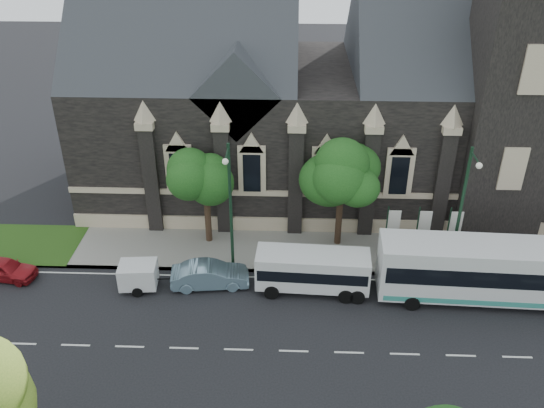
{
  "coord_description": "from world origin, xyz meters",
  "views": [
    {
      "loc": [
        -0.33,
        -22.79,
        22.32
      ],
      "look_at": [
        -1.4,
        6.0,
        5.75
      ],
      "focal_mm": 37.55,
      "sensor_mm": 36.0,
      "label": 1
    }
  ],
  "objects_px": {
    "street_lamp_near": "(462,208)",
    "car_far_red": "(4,269)",
    "box_trailer": "(138,275)",
    "banner_flag_left": "(391,228)",
    "tour_coach": "(492,271)",
    "banner_flag_center": "(421,228)",
    "tree_walk_left": "(208,167)",
    "street_lamp_mid": "(230,203)",
    "tree_walk_right": "(345,169)",
    "banner_flag_right": "(452,229)",
    "sedan": "(210,275)",
    "shuttle_bus": "(313,269)"
  },
  "relations": [
    {
      "from": "banner_flag_left",
      "to": "banner_flag_center",
      "type": "height_order",
      "value": "same"
    },
    {
      "from": "tour_coach",
      "to": "sedan",
      "type": "height_order",
      "value": "tour_coach"
    },
    {
      "from": "box_trailer",
      "to": "tree_walk_right",
      "type": "bearing_deg",
      "value": 18.71
    },
    {
      "from": "box_trailer",
      "to": "car_far_red",
      "type": "xyz_separation_m",
      "value": [
        -8.82,
        0.7,
        -0.3
      ]
    },
    {
      "from": "shuttle_bus",
      "to": "box_trailer",
      "type": "relative_size",
      "value": 2.09
    },
    {
      "from": "banner_flag_left",
      "to": "tour_coach",
      "type": "relative_size",
      "value": 0.3
    },
    {
      "from": "banner_flag_center",
      "to": "car_far_red",
      "type": "height_order",
      "value": "banner_flag_center"
    },
    {
      "from": "car_far_red",
      "to": "box_trailer",
      "type": "bearing_deg",
      "value": -86.57
    },
    {
      "from": "banner_flag_right",
      "to": "box_trailer",
      "type": "relative_size",
      "value": 1.19
    },
    {
      "from": "tour_coach",
      "to": "banner_flag_center",
      "type": "bearing_deg",
      "value": 132.34
    },
    {
      "from": "banner_flag_center",
      "to": "banner_flag_right",
      "type": "bearing_deg",
      "value": 0.0
    },
    {
      "from": "tour_coach",
      "to": "car_far_red",
      "type": "xyz_separation_m",
      "value": [
        -30.19,
        0.96,
        -1.41
      ]
    },
    {
      "from": "shuttle_bus",
      "to": "sedan",
      "type": "xyz_separation_m",
      "value": [
        -6.39,
        0.16,
        -0.75
      ]
    },
    {
      "from": "tour_coach",
      "to": "shuttle_bus",
      "type": "xyz_separation_m",
      "value": [
        -10.59,
        0.51,
        -0.56
      ]
    },
    {
      "from": "street_lamp_mid",
      "to": "banner_flag_center",
      "type": "xyz_separation_m",
      "value": [
        12.29,
        1.91,
        -2.73
      ]
    },
    {
      "from": "box_trailer",
      "to": "sedan",
      "type": "distance_m",
      "value": 4.42
    },
    {
      "from": "tour_coach",
      "to": "car_far_red",
      "type": "bearing_deg",
      "value": -179.35
    },
    {
      "from": "shuttle_bus",
      "to": "banner_flag_left",
      "type": "bearing_deg",
      "value": 37.82
    },
    {
      "from": "banner_flag_center",
      "to": "sedan",
      "type": "xyz_separation_m",
      "value": [
        -13.55,
        -3.44,
        -1.59
      ]
    },
    {
      "from": "tree_walk_left",
      "to": "banner_flag_left",
      "type": "distance_m",
      "value": 12.66
    },
    {
      "from": "tree_walk_left",
      "to": "street_lamp_near",
      "type": "height_order",
      "value": "street_lamp_near"
    },
    {
      "from": "tour_coach",
      "to": "car_far_red",
      "type": "distance_m",
      "value": 30.24
    },
    {
      "from": "street_lamp_mid",
      "to": "car_far_red",
      "type": "xyz_separation_m",
      "value": [
        -14.47,
        -1.24,
        -4.42
      ]
    },
    {
      "from": "tour_coach",
      "to": "box_trailer",
      "type": "distance_m",
      "value": 21.41
    },
    {
      "from": "banner_flag_left",
      "to": "banner_flag_right",
      "type": "height_order",
      "value": "same"
    },
    {
      "from": "street_lamp_mid",
      "to": "banner_flag_left",
      "type": "xyz_separation_m",
      "value": [
        10.29,
        1.91,
        -2.73
      ]
    },
    {
      "from": "banner_flag_left",
      "to": "banner_flag_center",
      "type": "xyz_separation_m",
      "value": [
        2.0,
        0.0,
        0.0
      ]
    },
    {
      "from": "street_lamp_mid",
      "to": "tour_coach",
      "type": "height_order",
      "value": "street_lamp_mid"
    },
    {
      "from": "street_lamp_near",
      "to": "banner_flag_center",
      "type": "distance_m",
      "value": 3.74
    },
    {
      "from": "street_lamp_near",
      "to": "shuttle_bus",
      "type": "distance_m",
      "value": 9.72
    },
    {
      "from": "tree_walk_left",
      "to": "car_far_red",
      "type": "distance_m",
      "value": 14.48
    },
    {
      "from": "sedan",
      "to": "street_lamp_mid",
      "type": "bearing_deg",
      "value": -46.25
    },
    {
      "from": "banner_flag_center",
      "to": "shuttle_bus",
      "type": "xyz_separation_m",
      "value": [
        -7.16,
        -3.6,
        -0.84
      ]
    },
    {
      "from": "banner_flag_left",
      "to": "shuttle_bus",
      "type": "bearing_deg",
      "value": -145.08
    },
    {
      "from": "tree_walk_left",
      "to": "street_lamp_mid",
      "type": "xyz_separation_m",
      "value": [
        1.8,
        -3.61,
        -0.62
      ]
    },
    {
      "from": "street_lamp_near",
      "to": "car_far_red",
      "type": "xyz_separation_m",
      "value": [
        -28.47,
        -1.24,
        -4.42
      ]
    },
    {
      "from": "street_lamp_mid",
      "to": "banner_flag_right",
      "type": "height_order",
      "value": "street_lamp_mid"
    },
    {
      "from": "street_lamp_mid",
      "to": "car_far_red",
      "type": "height_order",
      "value": "street_lamp_mid"
    },
    {
      "from": "tree_walk_left",
      "to": "banner_flag_right",
      "type": "xyz_separation_m",
      "value": [
        16.08,
        -1.7,
        -3.35
      ]
    },
    {
      "from": "tree_walk_right",
      "to": "banner_flag_right",
      "type": "xyz_separation_m",
      "value": [
        7.08,
        -1.71,
        -3.43
      ]
    },
    {
      "from": "banner_flag_center",
      "to": "shuttle_bus",
      "type": "bearing_deg",
      "value": -153.29
    },
    {
      "from": "street_lamp_near",
      "to": "tour_coach",
      "type": "xyz_separation_m",
      "value": [
        1.72,
        -2.2,
        -3.0
      ]
    },
    {
      "from": "tree_walk_left",
      "to": "banner_flag_left",
      "type": "bearing_deg",
      "value": -8.02
    },
    {
      "from": "car_far_red",
      "to": "tour_coach",
      "type": "bearing_deg",
      "value": -83.87
    },
    {
      "from": "banner_flag_left",
      "to": "tree_walk_left",
      "type": "bearing_deg",
      "value": 171.98
    },
    {
      "from": "banner_flag_center",
      "to": "banner_flag_right",
      "type": "xyz_separation_m",
      "value": [
        2.0,
        0.0,
        0.0
      ]
    },
    {
      "from": "tree_walk_right",
      "to": "street_lamp_near",
      "type": "height_order",
      "value": "street_lamp_near"
    },
    {
      "from": "banner_flag_center",
      "to": "car_far_red",
      "type": "distance_m",
      "value": 27.0
    },
    {
      "from": "banner_flag_left",
      "to": "street_lamp_mid",
      "type": "bearing_deg",
      "value": -169.5
    },
    {
      "from": "shuttle_bus",
      "to": "car_far_red",
      "type": "relative_size",
      "value": 1.72
    }
  ]
}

